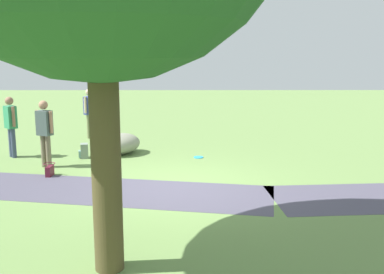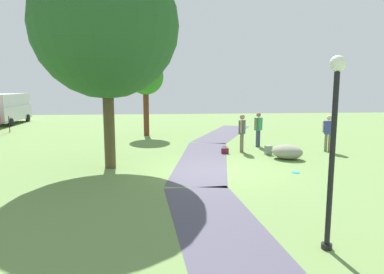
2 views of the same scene
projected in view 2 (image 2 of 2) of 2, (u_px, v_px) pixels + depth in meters
The scene contains 15 objects.
ground_plane at pixel (215, 170), 12.52m from camera, with size 48.00×48.00×0.00m, color #688848.
footpath_segment_near at pixel (233, 249), 6.55m from camera, with size 8.12×2.50×0.01m.
footpath_segment_mid at pixel (203, 159), 14.39m from camera, with size 8.21×3.28×0.01m.
footpath_segment_far at pixel (225, 133), 22.09m from camera, with size 8.10×4.90×0.01m.
large_shade_tree at pixel (106, 25), 12.17m from camera, with size 5.11×5.11×7.64m.
young_tree_near_path at pixel (146, 78), 20.52m from camera, with size 2.10×2.10×4.53m.
lamp_post at pixel (334, 133), 6.23m from camera, with size 0.28×0.28×3.54m.
lawn_boulder at pixel (287, 152), 14.37m from camera, with size 1.50×1.58×0.59m.
woman_with_handbag at pixel (242, 130), 15.77m from camera, with size 0.48×0.37×1.70m.
man_near_boulder at pixel (328, 131), 15.83m from camera, with size 0.37×0.48×1.66m.
passerby_on_path at pixel (258, 127), 17.12m from camera, with size 0.42×0.43×1.68m.
handbag_on_grass at pixel (225, 150), 15.51m from camera, with size 0.28×0.32×0.31m.
backpack_by_boulder at pixel (268, 150), 15.27m from camera, with size 0.31×0.32×0.40m.
frisbee_on_grass at pixel (296, 172), 12.18m from camera, with size 0.26×0.26×0.02m.
delivery_van at pixel (3, 108), 26.81m from camera, with size 5.26×2.48×2.30m.
Camera 2 is at (-12.08, 1.87, 3.04)m, focal length 32.86 mm.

